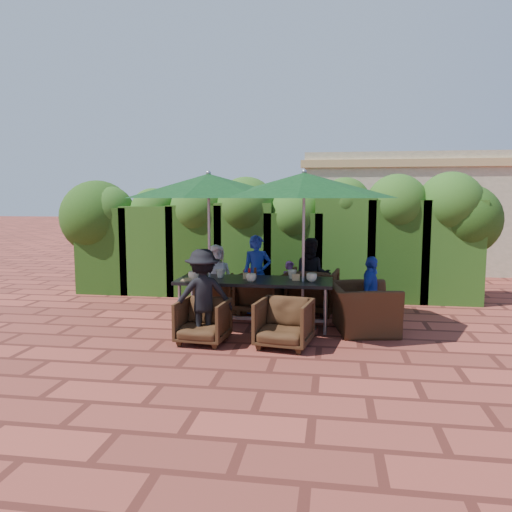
# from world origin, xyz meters

# --- Properties ---
(ground) EXTENTS (80.00, 80.00, 0.00)m
(ground) POSITION_xyz_m (0.00, 0.00, 0.00)
(ground) COLOR brown
(ground) RESTS_ON ground
(dining_table) EXTENTS (2.44, 0.90, 0.75)m
(dining_table) POSITION_xyz_m (0.06, -0.14, 0.68)
(dining_table) COLOR black
(dining_table) RESTS_ON ground
(umbrella_left) EXTENTS (2.78, 2.78, 2.46)m
(umbrella_left) POSITION_xyz_m (-0.69, -0.06, 2.21)
(umbrella_left) COLOR gray
(umbrella_left) RESTS_ON ground
(umbrella_right) EXTENTS (2.79, 2.79, 2.46)m
(umbrella_right) POSITION_xyz_m (0.83, -0.21, 2.21)
(umbrella_right) COLOR gray
(umbrella_right) RESTS_ON ground
(chair_far_left) EXTENTS (0.78, 0.75, 0.71)m
(chair_far_left) POSITION_xyz_m (-0.85, 0.88, 0.36)
(chair_far_left) COLOR black
(chair_far_left) RESTS_ON ground
(chair_far_mid) EXTENTS (0.94, 0.90, 0.80)m
(chair_far_mid) POSITION_xyz_m (0.06, 0.72, 0.40)
(chair_far_mid) COLOR black
(chair_far_mid) RESTS_ON ground
(chair_far_right) EXTENTS (0.94, 0.89, 0.87)m
(chair_far_right) POSITION_xyz_m (0.93, 0.90, 0.43)
(chair_far_right) COLOR black
(chair_far_right) RESTS_ON ground
(chair_near_left) EXTENTS (0.72, 0.68, 0.69)m
(chair_near_left) POSITION_xyz_m (-0.51, -1.17, 0.34)
(chair_near_left) COLOR black
(chair_near_left) RESTS_ON ground
(chair_near_right) EXTENTS (0.81, 0.77, 0.73)m
(chair_near_right) POSITION_xyz_m (0.63, -1.19, 0.37)
(chair_near_right) COLOR black
(chair_near_right) RESTS_ON ground
(chair_end_right) EXTENTS (0.90, 1.21, 0.96)m
(chair_end_right) POSITION_xyz_m (1.73, -0.21, 0.48)
(chair_end_right) COLOR black
(chair_end_right) RESTS_ON ground
(adult_far_left) EXTENTS (0.68, 0.56, 1.19)m
(adult_far_left) POSITION_xyz_m (-0.80, 0.89, 0.60)
(adult_far_left) COLOR silver
(adult_far_left) RESTS_ON ground
(adult_far_mid) EXTENTS (0.58, 0.52, 1.38)m
(adult_far_mid) POSITION_xyz_m (-0.04, 0.75, 0.69)
(adult_far_mid) COLOR #1E37A6
(adult_far_mid) RESTS_ON ground
(adult_far_right) EXTENTS (0.68, 0.45, 1.33)m
(adult_far_right) POSITION_xyz_m (0.93, 0.85, 0.67)
(adult_far_right) COLOR black
(adult_far_right) RESTS_ON ground
(adult_near_left) EXTENTS (0.93, 0.69, 1.32)m
(adult_near_left) POSITION_xyz_m (-0.53, -1.09, 0.66)
(adult_near_left) COLOR black
(adult_near_left) RESTS_ON ground
(adult_end_right) EXTENTS (0.50, 0.73, 1.14)m
(adult_end_right) POSITION_xyz_m (1.86, -0.04, 0.57)
(adult_end_right) COLOR #1E37A6
(adult_end_right) RESTS_ON ground
(child_left) EXTENTS (0.33, 0.31, 0.76)m
(child_left) POSITION_xyz_m (-0.27, 0.99, 0.38)
(child_left) COLOR #C94771
(child_left) RESTS_ON ground
(child_right) EXTENTS (0.37, 0.32, 0.91)m
(child_right) POSITION_xyz_m (0.53, 0.99, 0.45)
(child_right) COLOR #9C4AA1
(child_right) RESTS_ON ground
(pedestrian_a) EXTENTS (1.80, 1.53, 1.88)m
(pedestrian_a) POSITION_xyz_m (1.37, 4.28, 0.94)
(pedestrian_a) COLOR green
(pedestrian_a) RESTS_ON ground
(pedestrian_b) EXTENTS (0.92, 0.59, 1.87)m
(pedestrian_b) POSITION_xyz_m (2.46, 4.30, 0.93)
(pedestrian_b) COLOR #C94771
(pedestrian_b) RESTS_ON ground
(pedestrian_c) EXTENTS (1.12, 0.93, 1.60)m
(pedestrian_c) POSITION_xyz_m (3.53, 4.19, 0.80)
(pedestrian_c) COLOR gray
(pedestrian_c) RESTS_ON ground
(cup_a) EXTENTS (0.17, 0.17, 0.13)m
(cup_a) POSITION_xyz_m (-0.89, -0.30, 0.82)
(cup_a) COLOR beige
(cup_a) RESTS_ON dining_table
(cup_b) EXTENTS (0.14, 0.14, 0.13)m
(cup_b) POSITION_xyz_m (-0.52, -0.05, 0.82)
(cup_b) COLOR beige
(cup_b) RESTS_ON dining_table
(cup_c) EXTENTS (0.16, 0.16, 0.13)m
(cup_c) POSITION_xyz_m (0.04, -0.36, 0.81)
(cup_c) COLOR beige
(cup_c) RESTS_ON dining_table
(cup_d) EXTENTS (0.15, 0.15, 0.14)m
(cup_d) POSITION_xyz_m (0.64, 0.04, 0.82)
(cup_d) COLOR beige
(cup_d) RESTS_ON dining_table
(cup_e) EXTENTS (0.17, 0.17, 0.13)m
(cup_e) POSITION_xyz_m (0.96, -0.21, 0.82)
(cup_e) COLOR beige
(cup_e) RESTS_ON dining_table
(ketchup_bottle) EXTENTS (0.04, 0.04, 0.17)m
(ketchup_bottle) POSITION_xyz_m (-0.03, -0.10, 0.83)
(ketchup_bottle) COLOR #B20C0A
(ketchup_bottle) RESTS_ON dining_table
(sauce_bottle) EXTENTS (0.04, 0.04, 0.17)m
(sauce_bottle) POSITION_xyz_m (0.05, -0.02, 0.83)
(sauce_bottle) COLOR #4C230C
(sauce_bottle) RESTS_ON dining_table
(serving_tray) EXTENTS (0.35, 0.25, 0.02)m
(serving_tray) POSITION_xyz_m (-0.87, -0.37, 0.76)
(serving_tray) COLOR #A58050
(serving_tray) RESTS_ON dining_table
(number_block_left) EXTENTS (0.12, 0.06, 0.10)m
(number_block_left) POSITION_xyz_m (-0.07, -0.12, 0.80)
(number_block_left) COLOR tan
(number_block_left) RESTS_ON dining_table
(number_block_right) EXTENTS (0.12, 0.06, 0.10)m
(number_block_right) POSITION_xyz_m (0.71, -0.14, 0.80)
(number_block_right) COLOR tan
(number_block_right) RESTS_ON dining_table
(hedge_wall) EXTENTS (9.10, 1.60, 2.53)m
(hedge_wall) POSITION_xyz_m (-0.02, 2.32, 1.37)
(hedge_wall) COLOR #17350E
(hedge_wall) RESTS_ON ground
(building) EXTENTS (6.20, 3.08, 3.20)m
(building) POSITION_xyz_m (3.50, 6.99, 1.61)
(building) COLOR beige
(building) RESTS_ON ground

